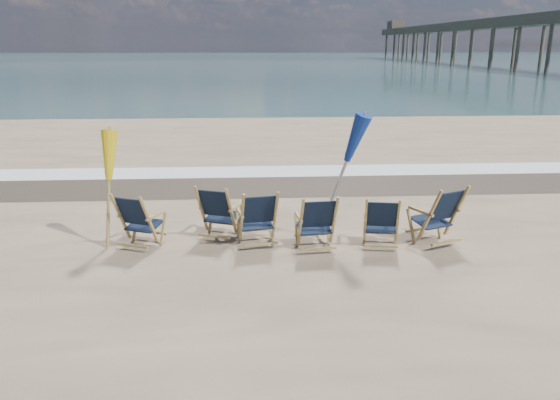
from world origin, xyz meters
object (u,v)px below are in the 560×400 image
(beach_chair_4, at_px, (397,223))
(beach_chair_3, at_px, (334,223))
(beach_chair_0, at_px, (149,223))
(beach_chair_5, at_px, (456,213))
(umbrella_yellow, at_px, (106,162))
(fishing_pier, at_px, (511,36))
(beach_chair_1, at_px, (231,214))
(umbrella_blue, at_px, (339,138))
(beach_chair_2, at_px, (275,217))

(beach_chair_4, bearing_deg, beach_chair_3, 9.91)
(beach_chair_0, relative_size, beach_chair_3, 1.00)
(beach_chair_0, xyz_separation_m, beach_chair_3, (3.14, -0.19, -0.00))
(beach_chair_0, bearing_deg, beach_chair_4, -159.10)
(beach_chair_5, xyz_separation_m, umbrella_yellow, (-6.08, 0.29, 0.95))
(fishing_pier, bearing_deg, beach_chair_0, -119.29)
(beach_chair_1, distance_m, umbrella_blue, 2.33)
(fishing_pier, bearing_deg, umbrella_yellow, -119.85)
(beach_chair_4, relative_size, fishing_pier, 0.01)
(beach_chair_0, relative_size, beach_chair_1, 0.99)
(beach_chair_3, bearing_deg, fishing_pier, -122.57)
(beach_chair_3, xyz_separation_m, umbrella_blue, (0.13, 0.50, 1.36))
(beach_chair_3, bearing_deg, beach_chair_5, -178.85)
(umbrella_blue, bearing_deg, umbrella_yellow, 179.56)
(beach_chair_2, height_order, beach_chair_4, beach_chair_2)
(beach_chair_5, distance_m, umbrella_blue, 2.48)
(beach_chair_4, xyz_separation_m, umbrella_blue, (-0.96, 0.52, 1.39))
(beach_chair_3, relative_size, beach_chair_5, 0.92)
(beach_chair_4, height_order, umbrella_yellow, umbrella_yellow)
(beach_chair_0, distance_m, beach_chair_5, 5.35)
(beach_chair_2, bearing_deg, beach_chair_0, -7.20)
(beach_chair_3, bearing_deg, beach_chair_1, -24.08)
(beach_chair_0, bearing_deg, fishing_pier, -95.51)
(beach_chair_0, distance_m, beach_chair_1, 1.44)
(umbrella_yellow, bearing_deg, beach_chair_4, -6.37)
(beach_chair_5, bearing_deg, beach_chair_3, -17.75)
(beach_chair_4, relative_size, beach_chair_5, 0.87)
(beach_chair_1, bearing_deg, beach_chair_5, -164.71)
(umbrella_yellow, xyz_separation_m, umbrella_blue, (4.00, -0.03, 0.37))
(beach_chair_0, xyz_separation_m, umbrella_blue, (3.27, 0.31, 1.36))
(beach_chair_2, height_order, beach_chair_3, beach_chair_2)
(beach_chair_5, xyz_separation_m, umbrella_blue, (-2.08, 0.25, 1.32))
(beach_chair_4, bearing_deg, beach_chair_2, 1.63)
(beach_chair_4, xyz_separation_m, beach_chair_5, (1.12, 0.27, 0.07))
(beach_chair_3, xyz_separation_m, fishing_pier, (37.08, 71.90, 4.14))
(beach_chair_1, distance_m, fishing_pier, 81.30)
(beach_chair_2, xyz_separation_m, beach_chair_4, (2.08, -0.34, -0.04))
(beach_chair_5, bearing_deg, umbrella_blue, -31.15)
(beach_chair_0, distance_m, beach_chair_3, 3.15)
(beach_chair_2, relative_size, beach_chair_4, 1.08)
(fishing_pier, bearing_deg, beach_chair_2, -118.01)
(beach_chair_1, bearing_deg, beach_chair_2, -179.54)
(beach_chair_4, height_order, beach_chair_5, beach_chair_5)
(beach_chair_2, height_order, umbrella_blue, umbrella_blue)
(beach_chair_1, distance_m, beach_chair_3, 1.86)
(beach_chair_5, height_order, fishing_pier, fishing_pier)
(beach_chair_1, xyz_separation_m, beach_chair_3, (1.76, -0.60, -0.01))
(fishing_pier, bearing_deg, beach_chair_5, -115.95)
(beach_chair_2, relative_size, beach_chair_5, 0.94)
(umbrella_blue, distance_m, fishing_pier, 80.44)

